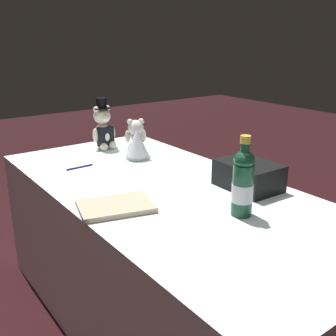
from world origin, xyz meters
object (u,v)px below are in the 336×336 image
at_px(teddy_bear_bride, 136,142).
at_px(champagne_bottle, 243,182).
at_px(teddy_bear_groom, 103,128).
at_px(gift_case_black, 248,175).
at_px(signing_pen, 79,167).
at_px(guestbook, 116,206).

height_order(teddy_bear_bride, champagne_bottle, champagne_bottle).
distance_m(teddy_bear_groom, champagne_bottle, 1.20).
distance_m(teddy_bear_bride, gift_case_black, 0.73).
height_order(signing_pen, guestbook, guestbook).
bearing_deg(champagne_bottle, teddy_bear_groom, -1.40).
xyz_separation_m(champagne_bottle, gift_case_black, (0.19, -0.24, -0.07)).
bearing_deg(signing_pen, champagne_bottle, -163.74).
relative_size(teddy_bear_bride, signing_pen, 1.44).
bearing_deg(gift_case_black, teddy_bear_bride, 12.37).
xyz_separation_m(teddy_bear_bride, champagne_bottle, (-0.90, 0.08, 0.04)).
relative_size(teddy_bear_bride, guestbook, 0.76).
height_order(teddy_bear_groom, guestbook, teddy_bear_groom).
bearing_deg(signing_pen, teddy_bear_bride, -93.49).
bearing_deg(teddy_bear_groom, signing_pen, 133.09).
bearing_deg(signing_pen, gift_case_black, -145.44).
bearing_deg(teddy_bear_bride, champagne_bottle, 174.87).
relative_size(teddy_bear_groom, teddy_bear_bride, 1.38).
distance_m(gift_case_black, guestbook, 0.63).
bearing_deg(gift_case_black, signing_pen, 34.56).
bearing_deg(gift_case_black, guestbook, 75.77).
bearing_deg(signing_pen, guestbook, 170.02).
bearing_deg(teddy_bear_bride, guestbook, 141.06).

